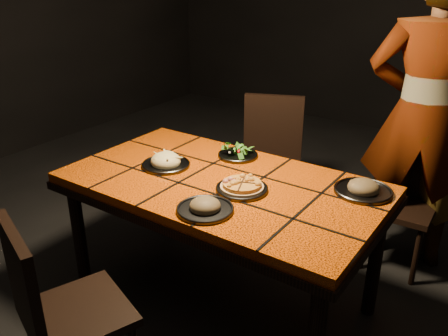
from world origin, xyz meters
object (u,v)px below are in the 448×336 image
Objects in this scene: plate_pasta at (166,162)px; chair_near at (55,306)px; dining_table at (222,194)px; plate_pizza at (242,187)px; chair_far_left at (271,153)px; chair_far_right at (406,191)px; diner at (423,117)px.

chair_near is at bearing -78.18° from plate_pasta.
plate_pasta is at bearing -175.67° from dining_table.
chair_near is 3.22× the size of plate_pizza.
chair_near reaches higher than dining_table.
chair_far_left is (-0.24, 0.95, -0.14)m from dining_table.
chair_near is 0.97m from plate_pizza.
chair_far_left is 0.93m from chair_far_right.
chair_far_right is 1.48m from plate_pasta.
chair_far_left is at bearing -67.49° from chair_near.
diner is 1.24m from plate_pizza.
diner reaches higher than plate_pizza.
dining_table is at bearing 43.64° from diner.
chair_far_left is 1.01m from plate_pasta.
diner reaches higher than chair_far_left.
plate_pasta is (-0.50, 0.02, 0.01)m from plate_pizza.
chair_far_right is at bearing -20.60° from chair_far_left.
plate_pasta is (-0.11, -0.97, 0.24)m from chair_far_left.
diner is at bearing 56.62° from dining_table.
chair_far_left is at bearing -6.04° from diner.
plate_pizza is (0.31, 0.89, 0.26)m from chair_near.
chair_far_left is 1.09m from plate_pizza.
plate_pizza is at bearing -89.26° from chair_near.
chair_near is 3.40× the size of plate_pasta.
plate_pasta reaches higher than plate_pizza.
plate_pizza reaches higher than dining_table.
chair_far_right is at bearing -93.89° from chair_near.
plate_pasta is at bearing 178.07° from plate_pizza.
chair_near is 0.96m from plate_pasta.
chair_far_left reaches higher than chair_far_right.
dining_table is at bearing 163.85° from plate_pizza.
chair_far_left reaches higher than dining_table.
diner is at bearing 46.02° from plate_pasta.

